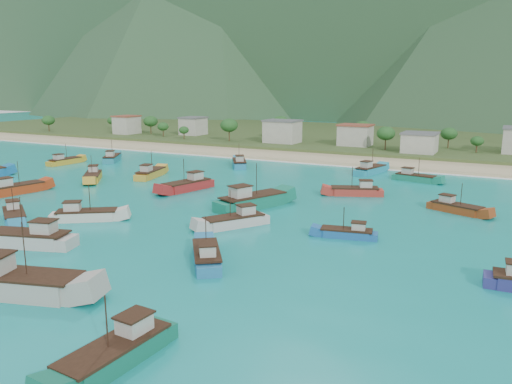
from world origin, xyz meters
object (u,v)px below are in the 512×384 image
at_px(boat_2, 348,234).
at_px(boat_29, 370,170).
at_px(boat_19, 19,285).
at_px(boat_8, 188,186).
at_px(boat_31, 239,164).
at_px(boat_27, 151,174).
at_px(boat_20, 14,217).
at_px(boat_16, 252,202).
at_px(boat_18, 15,190).
at_px(boat_17, 235,222).
at_px(boat_23, 456,209).
at_px(boat_4, 112,159).
at_px(boat_26, 86,216).
at_px(boat_30, 356,192).
at_px(boat_10, 93,177).
at_px(boat_12, 117,354).
at_px(boat_21, 415,178).
at_px(boat_22, 207,257).
at_px(boat_14, 30,240).
at_px(boat_0, 65,162).

height_order(boat_2, boat_29, boat_29).
bearing_deg(boat_19, boat_8, 179.91).
bearing_deg(boat_31, boat_27, -147.18).
distance_m(boat_20, boat_27, 40.01).
bearing_deg(boat_16, boat_27, 179.24).
bearing_deg(boat_18, boat_17, 10.39).
height_order(boat_23, boat_31, boat_31).
relative_size(boat_4, boat_26, 1.06).
height_order(boat_27, boat_30, boat_27).
distance_m(boat_10, boat_23, 75.61).
relative_size(boat_10, boat_12, 0.93).
height_order(boat_4, boat_21, boat_4).
relative_size(boat_21, boat_26, 0.97).
distance_m(boat_8, boat_12, 64.37).
xyz_separation_m(boat_4, boat_27, (25.43, -14.54, 0.01)).
distance_m(boat_2, boat_21, 47.42).
relative_size(boat_16, boat_29, 1.27).
bearing_deg(boat_31, boat_12, -98.69).
xyz_separation_m(boat_8, boat_12, (32.45, -55.59, -0.11)).
xyz_separation_m(boat_12, boat_31, (-37.77, 86.44, 0.00)).
height_order(boat_18, boat_22, boat_18).
bearing_deg(boat_30, boat_4, 58.98).
bearing_deg(boat_29, boat_31, -156.49).
bearing_deg(boat_18, boat_2, 12.48).
distance_m(boat_17, boat_19, 32.72).
distance_m(boat_14, boat_26, 13.23).
relative_size(boat_10, boat_21, 1.01).
height_order(boat_8, boat_31, boat_8).
xyz_separation_m(boat_30, boat_31, (-36.98, 19.87, 0.06)).
distance_m(boat_2, boat_8, 41.75).
height_order(boat_19, boat_20, boat_19).
height_order(boat_26, boat_29, boat_29).
relative_size(boat_0, boat_10, 0.99).
bearing_deg(boat_12, boat_21, -90.79).
height_order(boat_10, boat_30, boat_10).
xyz_separation_m(boat_17, boat_20, (-32.46, -13.18, -0.06)).
distance_m(boat_16, boat_17, 11.84).
bearing_deg(boat_27, boat_30, -9.94).
height_order(boat_30, boat_31, boat_31).
bearing_deg(boat_22, boat_31, 79.85).
distance_m(boat_22, boat_31, 72.09).
bearing_deg(boat_30, boat_12, 158.59).
bearing_deg(boat_4, boat_23, -42.40).
bearing_deg(boat_16, boat_31, 144.97).
relative_size(boat_16, boat_26, 1.40).
distance_m(boat_20, boat_31, 62.84).
distance_m(boat_17, boat_18, 49.72).
xyz_separation_m(boat_10, boat_16, (43.46, -6.13, 0.36)).
bearing_deg(boat_20, boat_10, -121.36).
height_order(boat_14, boat_23, boat_14).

